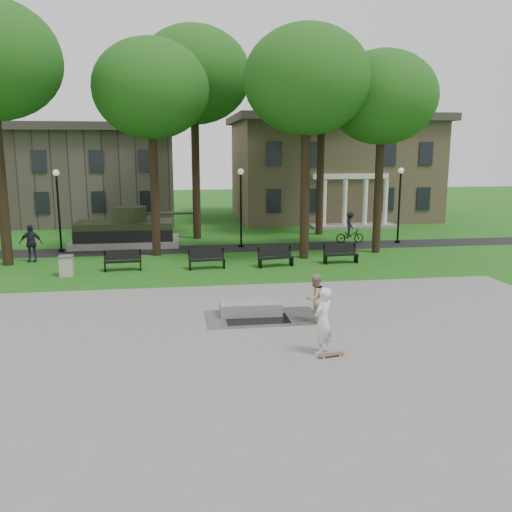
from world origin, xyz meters
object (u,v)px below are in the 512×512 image
at_px(skateboarder, 323,321).
at_px(trash_bin, 66,266).
at_px(friend_watching, 315,298).
at_px(park_bench_0, 123,260).
at_px(concrete_block, 250,308).
at_px(cyclist, 350,230).

relative_size(skateboarder, trash_bin, 2.06).
relative_size(skateboarder, friend_watching, 1.18).
bearing_deg(park_bench_0, friend_watching, -55.43).
height_order(skateboarder, park_bench_0, skateboarder).
distance_m(concrete_block, park_bench_0, 9.63).
xyz_separation_m(friend_watching, trash_bin, (-9.80, 8.51, -0.37)).
height_order(concrete_block, skateboarder, skateboarder).
xyz_separation_m(friend_watching, cyclist, (6.28, 15.29, -0.05)).
bearing_deg(concrete_block, trash_bin, 136.58).
height_order(park_bench_0, trash_bin, park_bench_0).
distance_m(skateboarder, friend_watching, 2.96).
xyz_separation_m(concrete_block, park_bench_0, (-5.20, 8.10, 0.28)).
bearing_deg(trash_bin, park_bench_0, 17.08).
bearing_deg(park_bench_0, cyclist, 20.44).
relative_size(concrete_block, skateboarder, 1.11).
relative_size(skateboarder, cyclist, 1.00).
relative_size(cyclist, trash_bin, 2.06).
relative_size(concrete_block, friend_watching, 1.31).
height_order(skateboarder, friend_watching, skateboarder).
height_order(concrete_block, trash_bin, trash_bin).
relative_size(concrete_block, trash_bin, 2.29).
relative_size(friend_watching, cyclist, 0.85).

